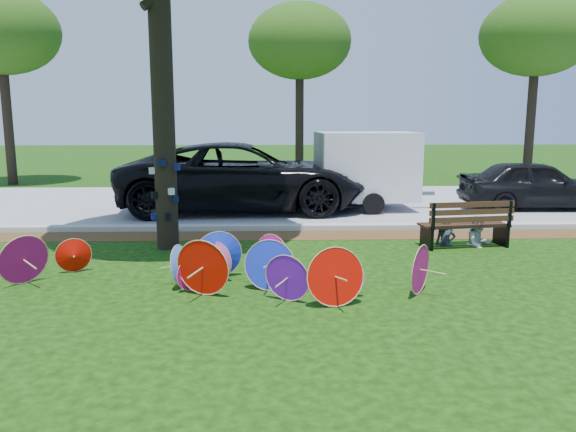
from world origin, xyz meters
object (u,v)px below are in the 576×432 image
at_px(black_van, 243,177).
at_px(park_bench, 464,223).
at_px(parasol_pile, 233,265).
at_px(cargo_trailer, 367,166).
at_px(person_right, 480,216).
at_px(person_left, 446,219).
at_px(dark_pickup, 534,185).

bearing_deg(black_van, park_bench, -136.66).
bearing_deg(park_bench, black_van, 128.16).
distance_m(parasol_pile, black_van, 7.40).
xyz_separation_m(parasol_pile, cargo_trailer, (3.32, 7.44, 0.87)).
bearing_deg(parasol_pile, black_van, 91.61).
bearing_deg(person_right, person_left, 162.26).
relative_size(black_van, person_right, 5.59).
relative_size(dark_pickup, person_right, 3.36).
relative_size(person_left, person_right, 0.91).
distance_m(black_van, person_left, 6.35).
bearing_deg(dark_pickup, person_left, 140.59).
bearing_deg(cargo_trailer, black_van, 177.20).
bearing_deg(person_right, dark_pickup, 36.67).
bearing_deg(cargo_trailer, person_right, -74.74).
height_order(person_left, person_right, person_right).
height_order(black_van, person_right, black_van).
height_order(parasol_pile, person_left, person_left).
height_order(parasol_pile, cargo_trailer, cargo_trailer).
height_order(parasol_pile, black_van, black_van).
bearing_deg(person_left, black_van, 149.22).
bearing_deg(person_right, black_van, 120.80).
bearing_deg(cargo_trailer, dark_pickup, -4.00).
xyz_separation_m(dark_pickup, park_bench, (-3.64, -4.64, -0.23)).
bearing_deg(cargo_trailer, parasol_pile, -117.95).
distance_m(parasol_pile, cargo_trailer, 8.20).
bearing_deg(parasol_pile, person_right, 30.02).
relative_size(dark_pickup, park_bench, 2.26).
xyz_separation_m(park_bench, person_left, (-0.35, 0.05, 0.08)).
height_order(dark_pickup, cargo_trailer, cargo_trailer).
xyz_separation_m(park_bench, person_right, (0.35, 0.05, 0.14)).
bearing_deg(person_right, parasol_pile, -167.72).
xyz_separation_m(black_van, park_bench, (4.78, -4.58, -0.48)).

